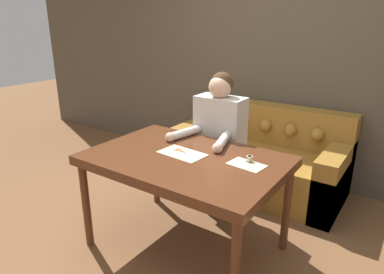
# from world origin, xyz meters

# --- Properties ---
(ground_plane) EXTENTS (16.00, 16.00, 0.00)m
(ground_plane) POSITION_xyz_m (0.00, 0.00, 0.00)
(ground_plane) COLOR brown
(wall_back) EXTENTS (8.00, 0.06, 2.60)m
(wall_back) POSITION_xyz_m (0.00, 1.79, 1.30)
(wall_back) COLOR brown
(wall_back) RESTS_ON ground_plane
(dining_table) EXTENTS (1.41, 0.95, 0.77)m
(dining_table) POSITION_xyz_m (-0.00, 0.07, 0.70)
(dining_table) COLOR #562D19
(dining_table) RESTS_ON ground_plane
(couch) EXTENTS (1.75, 0.84, 0.85)m
(couch) POSITION_xyz_m (0.02, 1.37, 0.31)
(couch) COLOR olive
(couch) RESTS_ON ground_plane
(person) EXTENTS (0.52, 0.62, 1.30)m
(person) POSITION_xyz_m (-0.07, 0.69, 0.66)
(person) COLOR #33281E
(person) RESTS_ON ground_plane
(pattern_paper_main) EXTENTS (0.36, 0.23, 0.00)m
(pattern_paper_main) POSITION_xyz_m (-0.05, 0.10, 0.77)
(pattern_paper_main) COLOR beige
(pattern_paper_main) RESTS_ON dining_table
(pattern_paper_offcut) EXTENTS (0.26, 0.19, 0.00)m
(pattern_paper_offcut) POSITION_xyz_m (0.44, 0.18, 0.77)
(pattern_paper_offcut) COLOR beige
(pattern_paper_offcut) RESTS_ON dining_table
(scissors) EXTENTS (0.20, 0.10, 0.01)m
(scissors) POSITION_xyz_m (-0.08, 0.13, 0.77)
(scissors) COLOR silver
(scissors) RESTS_ON dining_table
(thread_spool) EXTENTS (0.04, 0.04, 0.05)m
(thread_spool) POSITION_xyz_m (0.43, 0.24, 0.79)
(thread_spool) COLOR beige
(thread_spool) RESTS_ON dining_table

